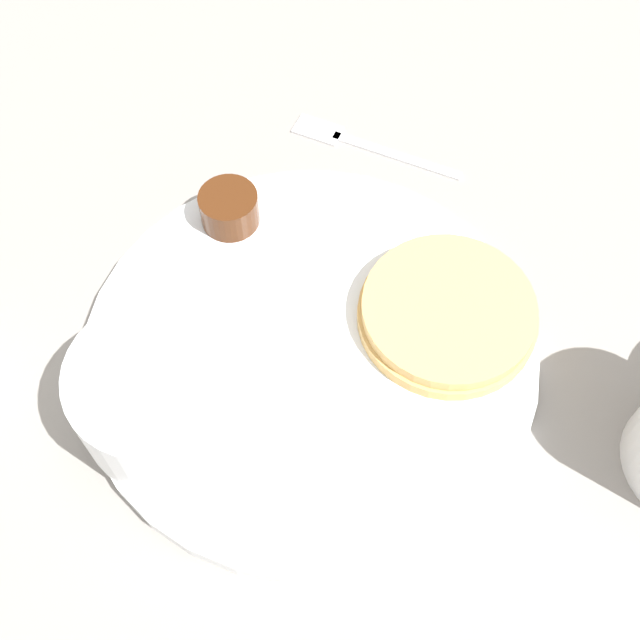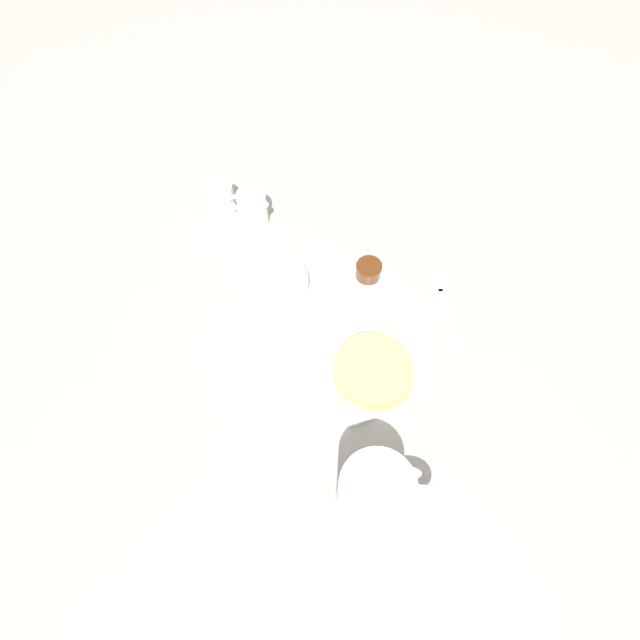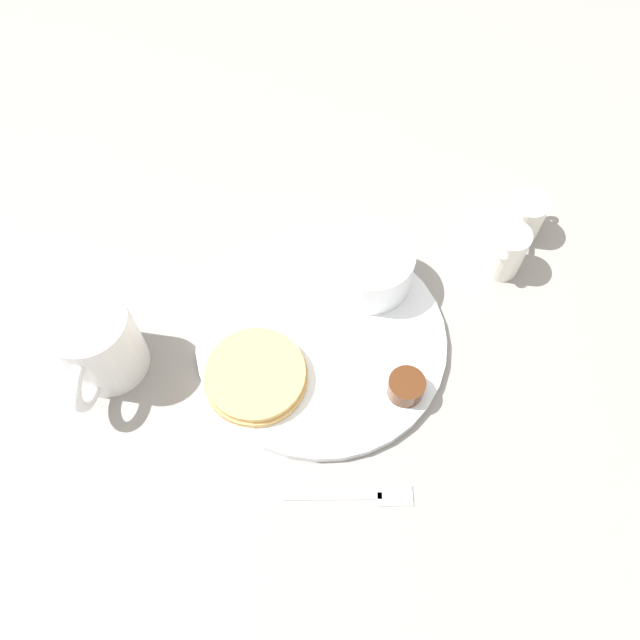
{
  "view_description": "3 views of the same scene",
  "coord_description": "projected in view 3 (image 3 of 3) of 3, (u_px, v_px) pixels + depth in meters",
  "views": [
    {
      "loc": [
        -0.11,
        -0.21,
        0.45
      ],
      "look_at": [
        0.01,
        0.0,
        0.03
      ],
      "focal_mm": 45.0,
      "sensor_mm": 36.0,
      "label": 1
    },
    {
      "loc": [
        0.16,
        -0.29,
        0.66
      ],
      "look_at": [
        -0.01,
        -0.01,
        0.05
      ],
      "focal_mm": 28.0,
      "sensor_mm": 36.0,
      "label": 2
    },
    {
      "loc": [
        0.27,
        0.2,
        0.64
      ],
      "look_at": [
        0.0,
        -0.0,
        0.05
      ],
      "focal_mm": 35.0,
      "sensor_mm": 36.0,
      "label": 3
    }
  ],
  "objects": [
    {
      "name": "fork",
      "position": [
        364.0,
        496.0,
        0.64
      ],
      "size": [
        0.09,
        0.11,
        0.0
      ],
      "color": "silver",
      "rests_on": "ground_plane"
    },
    {
      "name": "butter_ramekin",
      "position": [
        387.0,
        272.0,
        0.74
      ],
      "size": [
        0.05,
        0.05,
        0.04
      ],
      "color": "white",
      "rests_on": "plate"
    },
    {
      "name": "creamer_pitcher_far",
      "position": [
        524.0,
        216.0,
        0.78
      ],
      "size": [
        0.07,
        0.05,
        0.06
      ],
      "color": "white",
      "rests_on": "ground_plane"
    },
    {
      "name": "syrup_cup",
      "position": [
        407.0,
        385.0,
        0.67
      ],
      "size": [
        0.04,
        0.04,
        0.02
      ],
      "color": "#47230F",
      "rests_on": "plate"
    },
    {
      "name": "ground_plane",
      "position": [
        321.0,
        341.0,
        0.73
      ],
      "size": [
        4.0,
        4.0,
        0.0
      ],
      "primitive_type": "plane",
      "color": "gray"
    },
    {
      "name": "creamer_pitcher_near",
      "position": [
        506.0,
        250.0,
        0.75
      ],
      "size": [
        0.07,
        0.05,
        0.07
      ],
      "color": "white",
      "rests_on": "ground_plane"
    },
    {
      "name": "coffee_mug",
      "position": [
        98.0,
        345.0,
        0.67
      ],
      "size": [
        0.11,
        0.09,
        0.1
      ],
      "color": "white",
      "rests_on": "ground_plane"
    },
    {
      "name": "pancake_stack",
      "position": [
        256.0,
        375.0,
        0.68
      ],
      "size": [
        0.11,
        0.11,
        0.02
      ],
      "color": "tan",
      "rests_on": "plate"
    },
    {
      "name": "bowl",
      "position": [
        369.0,
        265.0,
        0.73
      ],
      "size": [
        0.1,
        0.1,
        0.06
      ],
      "color": "white",
      "rests_on": "plate"
    },
    {
      "name": "plate",
      "position": [
        321.0,
        339.0,
        0.72
      ],
      "size": [
        0.29,
        0.29,
        0.01
      ],
      "color": "white",
      "rests_on": "ground_plane"
    }
  ]
}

